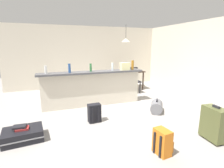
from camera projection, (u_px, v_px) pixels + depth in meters
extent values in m
cube|color=gray|center=(114.00, 110.00, 4.80)|extent=(13.00, 13.00, 0.05)
cube|color=beige|center=(89.00, 57.00, 7.33)|extent=(6.60, 0.10, 2.50)
cube|color=beige|center=(197.00, 60.00, 5.81)|extent=(0.10, 6.00, 2.50)
cube|color=beige|center=(93.00, 90.00, 4.99)|extent=(2.80, 0.20, 0.95)
cube|color=#4C4C51|center=(92.00, 72.00, 4.88)|extent=(2.96, 0.40, 0.05)
cylinder|color=silver|center=(46.00, 70.00, 4.44)|extent=(0.07, 0.07, 0.21)
cylinder|color=#284C89|center=(69.00, 68.00, 4.60)|extent=(0.07, 0.07, 0.24)
cylinder|color=#2D6B38|center=(91.00, 67.00, 4.84)|extent=(0.06, 0.06, 0.22)
cylinder|color=silver|center=(112.00, 66.00, 5.09)|extent=(0.06, 0.06, 0.22)
cylinder|color=#9E661E|center=(133.00, 65.00, 5.20)|extent=(0.08, 0.08, 0.28)
cube|color=beige|center=(125.00, 66.00, 5.13)|extent=(0.26, 0.18, 0.22)
cube|color=#332319|center=(128.00, 71.00, 6.90)|extent=(1.10, 0.80, 0.04)
cylinder|color=#332319|center=(120.00, 83.00, 6.50)|extent=(0.06, 0.06, 0.70)
cylinder|color=#332319|center=(143.00, 81.00, 6.83)|extent=(0.06, 0.06, 0.70)
cylinder|color=#332319|center=(114.00, 80.00, 7.13)|extent=(0.06, 0.06, 0.70)
cylinder|color=#332319|center=(135.00, 78.00, 7.45)|extent=(0.06, 0.06, 0.70)
cube|color=black|center=(134.00, 81.00, 6.37)|extent=(0.41, 0.41, 0.04)
cube|color=black|center=(132.00, 74.00, 6.48)|extent=(0.40, 0.05, 0.48)
cylinder|color=black|center=(132.00, 89.00, 6.22)|extent=(0.04, 0.04, 0.41)
cylinder|color=black|center=(140.00, 88.00, 6.32)|extent=(0.04, 0.04, 0.41)
cylinder|color=black|center=(128.00, 87.00, 6.52)|extent=(0.04, 0.04, 0.41)
cylinder|color=black|center=(136.00, 86.00, 6.62)|extent=(0.04, 0.04, 0.41)
cylinder|color=black|center=(126.00, 32.00, 6.62)|extent=(0.01, 0.01, 0.53)
cone|color=white|center=(126.00, 40.00, 6.69)|extent=(0.34, 0.34, 0.14)
sphere|color=white|center=(126.00, 42.00, 6.70)|extent=(0.07, 0.07, 0.07)
cube|color=black|center=(23.00, 135.00, 3.18)|extent=(0.73, 0.55, 0.22)
cube|color=gray|center=(23.00, 135.00, 3.18)|extent=(0.74, 0.56, 0.02)
cylinder|color=slate|center=(157.00, 107.00, 4.55)|extent=(0.53, 0.56, 0.30)
cube|color=black|center=(157.00, 100.00, 4.51)|extent=(0.14, 0.18, 0.04)
cube|color=#51562D|center=(214.00, 123.00, 3.14)|extent=(0.27, 0.46, 0.60)
cylinder|color=black|center=(221.00, 144.00, 3.03)|extent=(0.03, 0.06, 0.06)
cylinder|color=black|center=(204.00, 134.00, 3.39)|extent=(0.03, 0.06, 0.06)
cube|color=#232328|center=(216.00, 107.00, 3.08)|extent=(0.05, 0.14, 0.04)
cube|color=black|center=(94.00, 113.00, 3.95)|extent=(0.29, 0.20, 0.42)
cube|color=black|center=(93.00, 114.00, 4.06)|extent=(0.22, 0.07, 0.19)
cube|color=black|center=(99.00, 115.00, 3.89)|extent=(0.04, 0.03, 0.36)
cube|color=black|center=(93.00, 116.00, 3.84)|extent=(0.04, 0.03, 0.36)
cube|color=orange|center=(162.00, 142.00, 2.76)|extent=(0.21, 0.30, 0.42)
cube|color=#AB5918|center=(167.00, 144.00, 2.82)|extent=(0.08, 0.23, 0.19)
cube|color=black|center=(160.00, 147.00, 2.66)|extent=(0.03, 0.04, 0.36)
cube|color=black|center=(154.00, 143.00, 2.78)|extent=(0.03, 0.04, 0.36)
cube|color=#AD2D2D|center=(22.00, 129.00, 3.15)|extent=(0.22, 0.16, 0.03)
cube|color=black|center=(20.00, 127.00, 3.14)|extent=(0.23, 0.17, 0.04)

